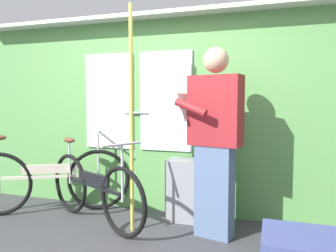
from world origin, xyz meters
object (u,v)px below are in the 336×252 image
object	(u,v)px
bicycle_near_door	(49,180)
passenger_reading_newspaper	(214,138)
handrail_pole	(131,120)
trash_bin_by_wall	(187,190)
bicycle_leaning_behind	(93,189)

from	to	relation	value
bicycle_near_door	passenger_reading_newspaper	size ratio (longest dim) A/B	0.91
bicycle_near_door	passenger_reading_newspaper	bearing A→B (deg)	-30.74
handrail_pole	trash_bin_by_wall	bearing A→B (deg)	45.64
passenger_reading_newspaper	trash_bin_by_wall	xyz separation A→B (m)	(-0.34, 0.32, -0.59)
bicycle_near_door	trash_bin_by_wall	distance (m)	1.54
bicycle_leaning_behind	passenger_reading_newspaper	distance (m)	1.35
trash_bin_by_wall	handrail_pole	bearing A→B (deg)	-134.36
bicycle_leaning_behind	handrail_pole	xyz separation A→B (m)	(0.46, -0.05, 0.72)
bicycle_near_door	passenger_reading_newspaper	distance (m)	1.94
bicycle_near_door	handrail_pole	bearing A→B (deg)	-38.08
bicycle_near_door	handrail_pole	xyz separation A→B (m)	(1.09, -0.18, 0.70)
bicycle_near_door	handrail_pole	size ratio (longest dim) A/B	0.73
trash_bin_by_wall	passenger_reading_newspaper	bearing A→B (deg)	-43.46
trash_bin_by_wall	handrail_pole	size ratio (longest dim) A/B	0.30
bicycle_leaning_behind	passenger_reading_newspaper	size ratio (longest dim) A/B	0.85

